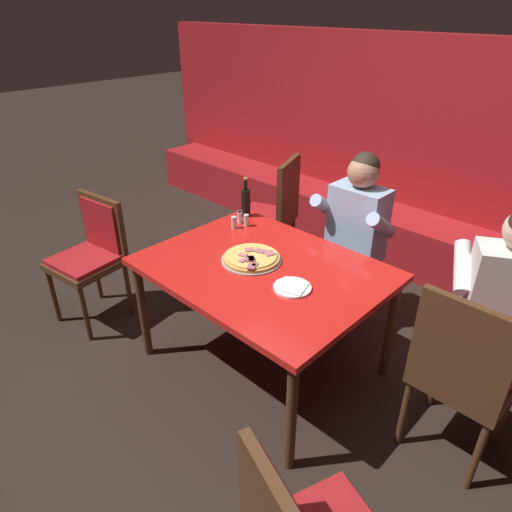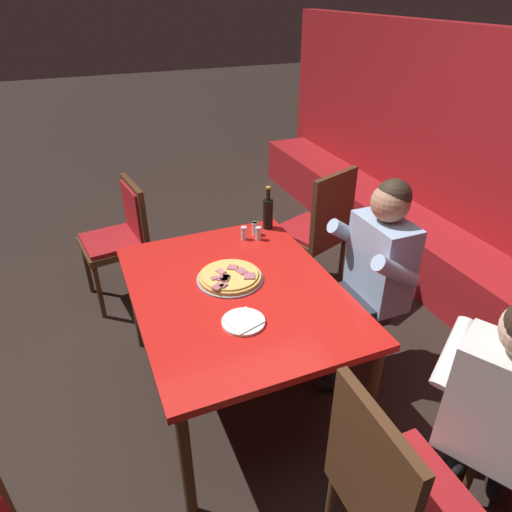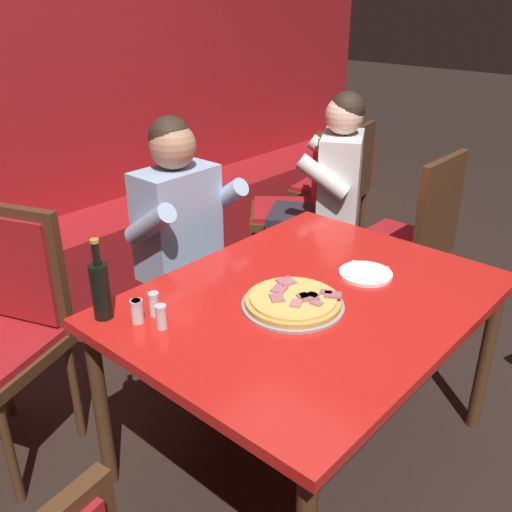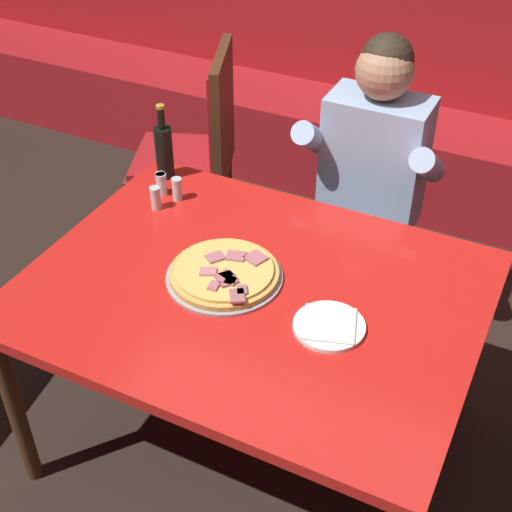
{
  "view_description": "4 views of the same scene",
  "coord_description": "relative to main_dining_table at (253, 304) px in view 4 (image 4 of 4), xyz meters",
  "views": [
    {
      "loc": [
        1.58,
        -1.7,
        2.12
      ],
      "look_at": [
        -0.09,
        0.03,
        0.77
      ],
      "focal_mm": 32.0,
      "sensor_mm": 36.0,
      "label": 1
    },
    {
      "loc": [
        1.88,
        -0.66,
        2.14
      ],
      "look_at": [
        -0.04,
        0.13,
        0.9
      ],
      "focal_mm": 32.0,
      "sensor_mm": 36.0,
      "label": 2
    },
    {
      "loc": [
        -1.5,
        -1.07,
        1.78
      ],
      "look_at": [
        -0.12,
        0.16,
        0.9
      ],
      "focal_mm": 40.0,
      "sensor_mm": 36.0,
      "label": 3
    },
    {
      "loc": [
        0.75,
        -1.5,
        2.16
      ],
      "look_at": [
        -0.02,
        0.07,
        0.81
      ],
      "focal_mm": 50.0,
      "sensor_mm": 36.0,
      "label": 4
    }
  ],
  "objects": [
    {
      "name": "ground_plane",
      "position": [
        0.0,
        0.0,
        -0.68
      ],
      "size": [
        24.0,
        24.0,
        0.0
      ],
      "primitive_type": "plane",
      "color": "black"
    },
    {
      "name": "diner_seated_blue_shirt",
      "position": [
        0.1,
        0.76,
        0.03
      ],
      "size": [
        0.53,
        0.53,
        1.27
      ],
      "color": "black",
      "rests_on": "ground_plane"
    },
    {
      "name": "beer_bottle",
      "position": [
        -0.59,
        0.44,
        0.18
      ],
      "size": [
        0.07,
        0.07,
        0.29
      ],
      "color": "black",
      "rests_on": "main_dining_table"
    },
    {
      "name": "shaker_black_pepper",
      "position": [
        -0.46,
        0.32,
        0.11
      ],
      "size": [
        0.04,
        0.04,
        0.09
      ],
      "color": "silver",
      "rests_on": "main_dining_table"
    },
    {
      "name": "booth_bench",
      "position": [
        0.0,
        1.86,
        -0.45
      ],
      "size": [
        6.46,
        0.48,
        0.46
      ],
      "primitive_type": "cube",
      "color": "#A3191E",
      "rests_on": "ground_plane"
    },
    {
      "name": "booth_wall_panel",
      "position": [
        0.0,
        2.18,
        0.27
      ],
      "size": [
        6.8,
        0.16,
        1.9
      ],
      "primitive_type": "cube",
      "color": "#A3191E",
      "rests_on": "ground_plane"
    },
    {
      "name": "shaker_parmesan",
      "position": [
        -0.53,
        0.33,
        0.11
      ],
      "size": [
        0.04,
        0.04,
        0.09
      ],
      "color": "silver",
      "rests_on": "main_dining_table"
    },
    {
      "name": "main_dining_table",
      "position": [
        0.0,
        0.0,
        0.0
      ],
      "size": [
        1.38,
        1.07,
        0.75
      ],
      "color": "#4C2D19",
      "rests_on": "ground_plane"
    },
    {
      "name": "pizza",
      "position": [
        -0.1,
        -0.0,
        0.09
      ],
      "size": [
        0.37,
        0.37,
        0.05
      ],
      "color": "#9E9EA3",
      "rests_on": "main_dining_table"
    },
    {
      "name": "shaker_oregano",
      "position": [
        -0.53,
        0.32,
        0.11
      ],
      "size": [
        0.04,
        0.04,
        0.09
      ],
      "color": "silver",
      "rests_on": "main_dining_table"
    },
    {
      "name": "dining_chair_near_left",
      "position": [
        -0.73,
        0.92,
        -0.07
      ],
      "size": [
        0.57,
        0.57,
        1.04
      ],
      "color": "#4C2D19",
      "rests_on": "ground_plane"
    },
    {
      "name": "shaker_red_pepper_flakes",
      "position": [
        -0.5,
        0.24,
        0.11
      ],
      "size": [
        0.04,
        0.04,
        0.09
      ],
      "color": "silver",
      "rests_on": "main_dining_table"
    },
    {
      "name": "plate_white_paper",
      "position": [
        0.28,
        -0.07,
        0.08
      ],
      "size": [
        0.21,
        0.21,
        0.02
      ],
      "color": "white",
      "rests_on": "main_dining_table"
    }
  ]
}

